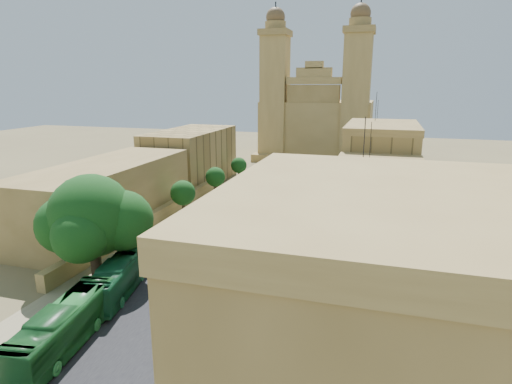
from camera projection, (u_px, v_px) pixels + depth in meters
The scene contains 35 objects.
ground at pixel (166, 314), 35.16m from camera, with size 260.00×260.00×0.00m, color brown.
road_surface at pixel (264, 212), 63.00m from camera, with size 14.00×140.00×0.01m, color black.
sidewalk_east at pixel (328, 217), 60.37m from camera, with size 5.00×140.00×0.01m, color #8B7D5B.
sidewalk_west at pixel (204, 207), 65.64m from camera, with size 5.00×140.00×0.01m, color #8B7D5B.
kerb_east at pixel (311, 215), 61.05m from camera, with size 0.25×140.00×0.12m, color #8B7D5B.
kerb_west at pixel (219, 208), 64.93m from camera, with size 0.25×140.00×0.12m, color #8B7D5B.
townhouse_a at pixel (369, 284), 26.36m from camera, with size 9.00×14.00×16.40m.
townhouse_b at pixel (375, 225), 39.55m from camera, with size 9.00×14.00×14.90m.
townhouse_c at pixel (379, 180), 52.23m from camera, with size 9.00×14.00×17.40m.
townhouse_d at pixel (380, 166), 65.41m from camera, with size 9.00×14.00×15.90m.
west_wall at pixel (153, 219), 56.96m from camera, with size 1.00×40.00×1.80m, color olive.
west_building_low at pixel (107, 195), 55.81m from camera, with size 10.00×28.00×8.40m, color olive.
west_building_mid at pixel (191, 157), 79.75m from camera, with size 10.00×22.00×10.00m, color #9E8147.
church at pixel (317, 120), 105.77m from camera, with size 28.00×22.50×36.30m.
ficus_tree at pixel (93, 219), 39.97m from camera, with size 10.35×9.52×10.35m.
street_tree_a at pixel (136, 223), 48.31m from camera, with size 2.96×2.96×4.54m.
street_tree_b at pixel (183, 193), 59.31m from camera, with size 3.50×3.50×5.39m.
street_tree_c at pixel (215, 177), 70.51m from camera, with size 3.27×3.27×5.02m.
street_tree_d at pixel (239, 165), 81.71m from camera, with size 3.03×3.03×4.66m.
streetlamp at pixel (184, 367), 20.59m from camera, with size 2.11×0.44×8.22m.
red_truck at pixel (205, 254), 43.99m from camera, with size 3.04×5.55×3.08m.
olive_pickup at pixel (287, 220), 56.38m from camera, with size 2.62×4.88×1.93m.
bus_green_south at pixel (64, 327), 30.48m from camera, with size 2.69×11.48×3.20m, color #20682C.
bus_green_north at pixel (120, 275), 38.74m from camera, with size 2.61×11.15×3.11m, color #14552E.
bus_red_east at pixel (273, 259), 42.45m from camera, with size 2.45×10.48×2.92m, color #A61309.
bus_cream_east at pixel (295, 200), 64.22m from camera, with size 2.30×9.85×2.74m, color tan.
car_blue_a at pixel (217, 228), 53.96m from camera, with size 1.47×3.65×1.24m, color #5185CA.
car_white_a at pixel (240, 212), 60.75m from camera, with size 1.43×4.10×1.35m, color silver.
car_cream at pixel (261, 231), 52.98m from camera, with size 1.97×4.28×1.19m, color beige.
car_dkblue at pixel (269, 187), 75.61m from camera, with size 1.55×3.80×1.10m, color navy.
car_white_b at pixel (298, 198), 68.55m from camera, with size 1.36×3.39×1.15m, color white.
car_blue_b at pixel (293, 169), 91.30m from camera, with size 1.33×3.82×1.26m, color #3F58AD.
pedestrian_a at pixel (301, 260), 43.89m from camera, with size 0.57×0.38×1.57m, color #28272B.
pedestrian_b at pixel (243, 363), 27.51m from camera, with size 0.95×0.74×1.95m, color black.
pedestrian_c at pixel (324, 251), 46.24m from camera, with size 0.96×0.40×1.63m, color #2B2B2E.
Camera 1 is at (16.16, -28.11, 18.47)m, focal length 30.00 mm.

